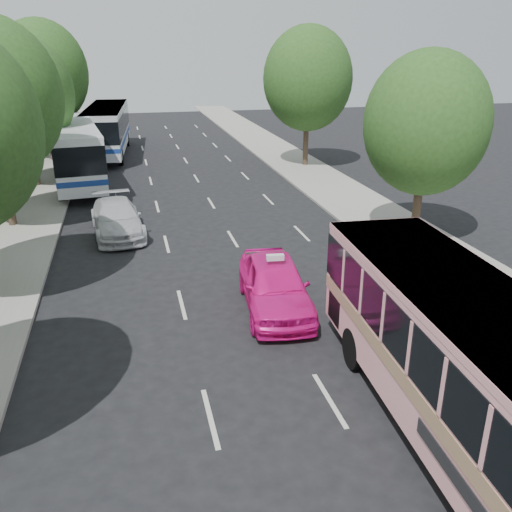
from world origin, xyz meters
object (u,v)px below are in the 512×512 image
object	(u,v)px
pink_bus	(469,357)
pink_taxi	(275,285)
tour_coach_front	(74,148)
white_pickup	(117,218)
tour_coach_rear	(107,126)

from	to	relation	value
pink_bus	pink_taxi	distance (m)	7.42
pink_taxi	tour_coach_front	xyz separation A→B (m)	(-7.30, 19.47, 1.32)
pink_bus	tour_coach_front	size ratio (longest dim) A/B	0.87
white_pickup	tour_coach_rear	distance (m)	19.86
white_pickup	tour_coach_front	world-z (taller)	tour_coach_front
pink_taxi	tour_coach_rear	distance (m)	29.22
tour_coach_front	tour_coach_rear	world-z (taller)	tour_coach_rear
pink_bus	tour_coach_rear	bearing A→B (deg)	105.39
white_pickup	pink_taxi	bearing A→B (deg)	-66.70
pink_bus	pink_taxi	size ratio (longest dim) A/B	2.15
pink_bus	tour_coach_front	distance (m)	28.10
tour_coach_rear	white_pickup	bearing A→B (deg)	-84.35
pink_taxi	white_pickup	xyz separation A→B (m)	(-4.91, 8.86, -0.10)
pink_bus	tour_coach_rear	world-z (taller)	tour_coach_rear
white_pickup	tour_coach_rear	size ratio (longest dim) A/B	0.41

